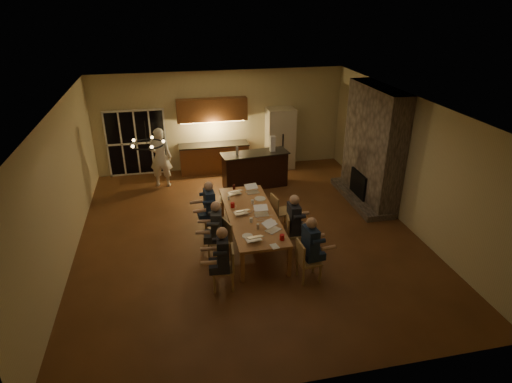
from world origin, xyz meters
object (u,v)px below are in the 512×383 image
Objects in this scene: person_left_mid at (217,230)px; laptop_d at (262,210)px; chair_left_near at (223,268)px; plate_near at (270,222)px; laptop_b at (273,226)px; mug_front at (251,220)px; standing_person at (161,157)px; mug_back at (229,198)px; chair_right_far at (282,211)px; refrigerator at (280,138)px; dining_table at (252,228)px; redcup_near at (282,237)px; redcup_mid at (233,205)px; chair_left_far at (213,216)px; laptop_c at (241,209)px; bar_bottle at (237,151)px; chandelier at (147,144)px; can_cola at (234,187)px; bar_island at (255,170)px; plate_left at (247,236)px; person_right_near at (310,248)px; laptop_f at (253,188)px; bar_blender at (273,144)px; can_silver at (258,227)px; laptop_a at (253,235)px; person_left_far at (210,208)px; laptop_e at (234,189)px; mug_mid at (253,202)px; chair_left_mid at (219,241)px; person_left_near at (223,259)px; person_right_mid at (293,223)px; chair_right_mid at (296,233)px; chair_right_near at (309,261)px.

person_left_mid reaches higher than laptop_d.
plate_near is at bearing 136.47° from chair_left_near.
laptop_b is 0.60m from mug_front.
mug_back is at bearing 130.23° from standing_person.
chair_right_far is at bearing 145.25° from chair_left_near.
refrigerator reaches higher than dining_table.
redcup_mid is (-0.76, 1.66, 0.00)m from redcup_near.
chair_left_far is 7.42× the size of redcup_near.
laptop_c is 3.03m from bar_bottle.
can_cola is (1.95, 1.94, -1.94)m from chandelier.
plate_left is (-1.02, -4.08, 0.22)m from bar_island.
person_right_near reaches higher than laptop_f.
bar_blender reaches higher than redcup_near.
can_silver is (-1.89, -5.23, -0.19)m from refrigerator.
person_left_far is at bearing -76.94° from laptop_a.
plate_near is at bearing 95.57° from laptop_e.
laptop_b is 3.20× the size of mug_mid.
person_left_near reaches higher than chair_left_mid.
laptop_f is at bearing -88.25° from bar_bottle.
laptop_f is 3.20× the size of mug_back.
laptop_e is 2.13m from plate_left.
mug_front is 0.98m from redcup_near.
person_left_mid is (0.02, 1.11, 0.00)m from person_left_near.
person_right_mid is at bearing -159.74° from laptop_a.
bar_island is at bearing 51.76° from chandelier.
chair_left_far is 1.15m from person_left_mid.
chair_right_mid is 1.11m from chair_right_far.
person_left_near is 3.10m from can_cola.
laptop_b reaches higher than chair_left_far.
laptop_a is 1.19m from laptop_c.
person_left_near is at bearing -112.20° from bar_blender.
chair_right_far is 2.78× the size of laptop_a.
chair_right_near is 4.82m from bar_bottle.
plate_near is at bearing -61.52° from mug_back.
can_silver is 1.00× the size of can_cola.
mug_mid is (1.03, -0.09, 0.11)m from person_left_far.
chair_left_near is at bearing -115.12° from bar_island.
bar_bottle reaches higher than laptop_d.
chair_left_far is 1.73m from plate_left.
refrigerator is 5.29m from mug_front.
person_left_mid is (-1.60, -3.59, 0.15)m from bar_island.
chair_right_near is 2.10m from person_left_mid.
bar_island reaches higher than laptop_b.
plate_near is at bearing -14.01° from mug_front.
bar_island is at bearing 83.51° from plate_near.
laptop_c reaches higher than chair_right_mid.
person_right_mid reaches higher than dining_table.
refrigerator is at bearing -119.71° from laptop_a.
person_right_mid reaches higher than chair_right_near.
chair_left_mid is 4.48m from standing_person.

